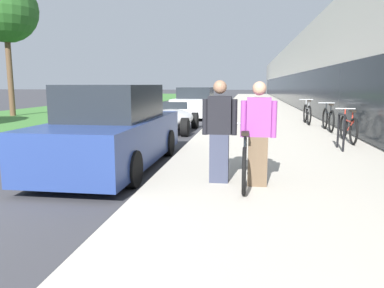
{
  "coord_description": "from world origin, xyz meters",
  "views": [
    {
      "loc": [
        4.55,
        -3.37,
        1.65
      ],
      "look_at": [
        1.9,
        14.43,
        -1.24
      ],
      "focal_mm": 35.0,
      "sensor_mm": 36.0,
      "label": 1
    }
  ],
  "objects_px": {
    "cruiser_bike_middle": "(328,119)",
    "street_tree_far": "(5,10)",
    "vintage_roadster_curbside": "(169,119)",
    "bike_rack_hoop": "(341,128)",
    "person_bystander": "(219,132)",
    "tandem_bicycle": "(245,158)",
    "parked_sedan_curbside": "(114,131)",
    "person_rider": "(258,134)",
    "cruiser_bike_nearest": "(348,128)",
    "parked_sedan_far": "(196,104)",
    "cruiser_bike_farthest": "(307,114)"
  },
  "relations": [
    {
      "from": "cruiser_bike_middle",
      "to": "person_bystander",
      "type": "bearing_deg",
      "value": -113.34
    },
    {
      "from": "person_rider",
      "to": "vintage_roadster_curbside",
      "type": "xyz_separation_m",
      "value": [
        -2.87,
        7.19,
        -0.48
      ]
    },
    {
      "from": "parked_sedan_curbside",
      "to": "cruiser_bike_farthest",
      "type": "bearing_deg",
      "value": 58.01
    },
    {
      "from": "tandem_bicycle",
      "to": "cruiser_bike_nearest",
      "type": "xyz_separation_m",
      "value": [
        2.66,
        4.42,
        0.0
      ]
    },
    {
      "from": "cruiser_bike_middle",
      "to": "person_rider",
      "type": "bearing_deg",
      "value": -108.92
    },
    {
      "from": "bike_rack_hoop",
      "to": "person_bystander",
      "type": "bearing_deg",
      "value": -127.77
    },
    {
      "from": "person_bystander",
      "to": "cruiser_bike_middle",
      "type": "bearing_deg",
      "value": 66.66
    },
    {
      "from": "cruiser_bike_middle",
      "to": "street_tree_far",
      "type": "distance_m",
      "value": 16.19
    },
    {
      "from": "tandem_bicycle",
      "to": "parked_sedan_far",
      "type": "bearing_deg",
      "value": 101.31
    },
    {
      "from": "person_rider",
      "to": "bike_rack_hoop",
      "type": "height_order",
      "value": "person_rider"
    },
    {
      "from": "bike_rack_hoop",
      "to": "vintage_roadster_curbside",
      "type": "bearing_deg",
      "value": 142.39
    },
    {
      "from": "cruiser_bike_nearest",
      "to": "tandem_bicycle",
      "type": "bearing_deg",
      "value": -121.05
    },
    {
      "from": "person_bystander",
      "to": "cruiser_bike_farthest",
      "type": "relative_size",
      "value": 0.92
    },
    {
      "from": "person_rider",
      "to": "cruiser_bike_farthest",
      "type": "height_order",
      "value": "person_rider"
    },
    {
      "from": "parked_sedan_curbside",
      "to": "parked_sedan_far",
      "type": "distance_m",
      "value": 11.49
    },
    {
      "from": "cruiser_bike_farthest",
      "to": "parked_sedan_far",
      "type": "bearing_deg",
      "value": 142.62
    },
    {
      "from": "tandem_bicycle",
      "to": "street_tree_far",
      "type": "relative_size",
      "value": 0.34
    },
    {
      "from": "cruiser_bike_nearest",
      "to": "cruiser_bike_middle",
      "type": "relative_size",
      "value": 0.99
    },
    {
      "from": "cruiser_bike_farthest",
      "to": "parked_sedan_curbside",
      "type": "relative_size",
      "value": 0.37
    },
    {
      "from": "cruiser_bike_middle",
      "to": "street_tree_far",
      "type": "bearing_deg",
      "value": 160.94
    },
    {
      "from": "cruiser_bike_middle",
      "to": "parked_sedan_far",
      "type": "bearing_deg",
      "value": 131.73
    },
    {
      "from": "bike_rack_hoop",
      "to": "parked_sedan_curbside",
      "type": "bearing_deg",
      "value": -157.38
    },
    {
      "from": "vintage_roadster_curbside",
      "to": "parked_sedan_far",
      "type": "relative_size",
      "value": 0.93
    },
    {
      "from": "tandem_bicycle",
      "to": "person_bystander",
      "type": "bearing_deg",
      "value": -157.4
    },
    {
      "from": "tandem_bicycle",
      "to": "vintage_roadster_curbside",
      "type": "bearing_deg",
      "value": 111.19
    },
    {
      "from": "tandem_bicycle",
      "to": "cruiser_bike_nearest",
      "type": "height_order",
      "value": "cruiser_bike_nearest"
    },
    {
      "from": "street_tree_far",
      "to": "person_bystander",
      "type": "bearing_deg",
      "value": -46.16
    },
    {
      "from": "tandem_bicycle",
      "to": "bike_rack_hoop",
      "type": "distance_m",
      "value": 3.84
    },
    {
      "from": "cruiser_bike_middle",
      "to": "bike_rack_hoop",
      "type": "bearing_deg",
      "value": -97.05
    },
    {
      "from": "person_rider",
      "to": "street_tree_far",
      "type": "height_order",
      "value": "street_tree_far"
    },
    {
      "from": "person_bystander",
      "to": "cruiser_bike_middle",
      "type": "distance_m",
      "value": 7.66
    },
    {
      "from": "tandem_bicycle",
      "to": "cruiser_bike_farthest",
      "type": "height_order",
      "value": "cruiser_bike_farthest"
    },
    {
      "from": "parked_sedan_curbside",
      "to": "person_rider",
      "type": "bearing_deg",
      "value": -27.76
    },
    {
      "from": "cruiser_bike_middle",
      "to": "parked_sedan_far",
      "type": "relative_size",
      "value": 0.4
    },
    {
      "from": "cruiser_bike_farthest",
      "to": "tandem_bicycle",
      "type": "bearing_deg",
      "value": -104.33
    },
    {
      "from": "person_rider",
      "to": "street_tree_far",
      "type": "relative_size",
      "value": 0.23
    },
    {
      "from": "person_rider",
      "to": "cruiser_bike_farthest",
      "type": "distance_m",
      "value": 9.5
    },
    {
      "from": "bike_rack_hoop",
      "to": "tandem_bicycle",
      "type": "bearing_deg",
      "value": -124.63
    },
    {
      "from": "bike_rack_hoop",
      "to": "parked_sedan_far",
      "type": "distance_m",
      "value": 10.61
    },
    {
      "from": "cruiser_bike_middle",
      "to": "vintage_roadster_curbside",
      "type": "xyz_separation_m",
      "value": [
        -5.32,
        0.04,
        -0.08
      ]
    },
    {
      "from": "cruiser_bike_middle",
      "to": "parked_sedan_curbside",
      "type": "relative_size",
      "value": 0.37
    },
    {
      "from": "person_bystander",
      "to": "cruiser_bike_farthest",
      "type": "xyz_separation_m",
      "value": [
        2.68,
        9.14,
        -0.4
      ]
    },
    {
      "from": "bike_rack_hoop",
      "to": "cruiser_bike_farthest",
      "type": "bearing_deg",
      "value": 88.92
    },
    {
      "from": "person_rider",
      "to": "parked_sedan_far",
      "type": "distance_m",
      "value": 13.23
    },
    {
      "from": "tandem_bicycle",
      "to": "parked_sedan_curbside",
      "type": "bearing_deg",
      "value": 155.53
    },
    {
      "from": "person_rider",
      "to": "vintage_roadster_curbside",
      "type": "height_order",
      "value": "person_rider"
    },
    {
      "from": "parked_sedan_curbside",
      "to": "vintage_roadster_curbside",
      "type": "distance_m",
      "value": 5.74
    },
    {
      "from": "street_tree_far",
      "to": "person_rider",
      "type": "bearing_deg",
      "value": -45.04
    },
    {
      "from": "bike_rack_hoop",
      "to": "vintage_roadster_curbside",
      "type": "relative_size",
      "value": 0.21
    },
    {
      "from": "bike_rack_hoop",
      "to": "cruiser_bike_nearest",
      "type": "distance_m",
      "value": 1.36
    }
  ]
}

